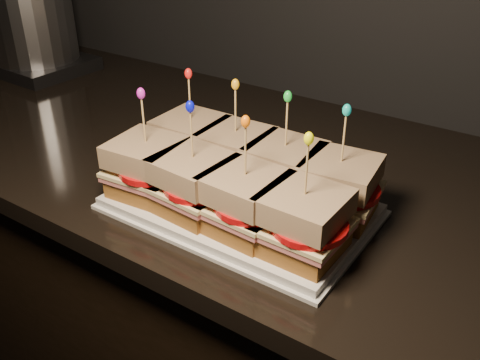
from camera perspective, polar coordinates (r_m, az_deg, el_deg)
The scene contains 63 objects.
cabinet at distance 1.36m, azimuth -8.48°, elevation -12.22°, with size 2.45×0.63×0.85m, color black.
granite_slab at distance 1.12m, azimuth -10.14°, elevation 4.98°, with size 2.49×0.67×0.03m, color black.
platter at distance 0.81m, azimuth 0.00°, elevation -2.85°, with size 0.37×0.23×0.02m, color silver.
platter_rim at distance 0.81m, azimuth 0.00°, elevation -3.21°, with size 0.38×0.24×0.01m, color silver.
sandwich_0_bread_bot at distance 0.90m, azimuth -5.09°, elevation 2.41°, with size 0.10×0.10×0.03m, color brown.
sandwich_0_ham at distance 0.89m, azimuth -5.14°, elevation 3.42°, with size 0.11×0.10×0.01m, color #CA575A.
sandwich_0_cheese at distance 0.89m, azimuth -5.16°, elevation 3.82°, with size 0.11×0.11×0.01m, color beige.
sandwich_0_tomato at distance 0.88m, azimuth -4.81°, elevation 3.93°, with size 0.10×0.10×0.01m, color red.
sandwich_0_bread_top at distance 0.88m, azimuth -5.24°, elevation 5.53°, with size 0.10×0.10×0.03m, color #4C260E.
sandwich_0_pick at distance 0.86m, azimuth -5.39°, elevation 8.39°, with size 0.00×0.00×0.09m, color tan.
sandwich_0_frill at distance 0.84m, azimuth -5.53°, elevation 11.24°, with size 0.01×0.01×0.02m, color red.
sandwich_1_bread_bot at distance 0.85m, azimuth -0.46°, elevation 0.90°, with size 0.10×0.10×0.03m, color brown.
sandwich_1_ham at distance 0.84m, azimuth -0.46°, elevation 1.95°, with size 0.11×0.10×0.01m, color #CA575A.
sandwich_1_cheese at distance 0.84m, azimuth -0.47°, elevation 2.37°, with size 0.11×0.11×0.01m, color beige.
sandwich_1_tomato at distance 0.83m, azimuth -0.02°, elevation 2.46°, with size 0.10×0.10×0.01m, color red.
sandwich_1_bread_top at distance 0.83m, azimuth -0.47°, elevation 4.16°, with size 0.10×0.10×0.03m, color #4C260E.
sandwich_1_pick at distance 0.81m, azimuth -0.49°, elevation 7.16°, with size 0.00×0.00×0.09m, color tan.
sandwich_1_frill at distance 0.79m, azimuth -0.50°, elevation 10.17°, with size 0.01×0.01×0.02m, color #F0A416.
sandwich_2_bread_bot at distance 0.81m, azimuth 4.67°, elevation -0.78°, with size 0.10×0.10×0.03m, color brown.
sandwich_2_ham at distance 0.80m, azimuth 4.72°, elevation 0.30°, with size 0.11×0.10×0.01m, color #CA575A.
sandwich_2_cheese at distance 0.80m, azimuth 4.74°, elevation 0.74°, with size 0.11×0.11×0.01m, color beige.
sandwich_2_tomato at distance 0.79m, azimuth 5.30°, elevation 0.81°, with size 0.10×0.10×0.01m, color red.
sandwich_2_bread_top at distance 0.79m, azimuth 4.83°, elevation 2.59°, with size 0.10×0.10×0.03m, color #4C260E.
sandwich_2_pick at distance 0.77m, azimuth 4.97°, elevation 5.72°, with size 0.00×0.00×0.09m, color tan.
sandwich_2_frill at distance 0.75m, azimuth 5.12°, elevation 8.87°, with size 0.01×0.01×0.02m, color green.
sandwich_3_bread_bot at distance 0.78m, azimuth 10.29°, elevation -2.61°, with size 0.10×0.10×0.03m, color brown.
sandwich_3_ham at distance 0.77m, azimuth 10.40°, elevation -1.50°, with size 0.11×0.10×0.01m, color #CA575A.
sandwich_3_cheese at distance 0.77m, azimuth 10.45°, elevation -1.06°, with size 0.11×0.11×0.01m, color beige.
sandwich_3_tomato at distance 0.75m, azimuth 11.13°, elevation -1.02°, with size 0.10×0.10×0.01m, color red.
sandwich_3_bread_top at distance 0.75m, azimuth 10.64°, elevation 0.84°, with size 0.10×0.10×0.03m, color #4C260E.
sandwich_3_pick at distance 0.73m, azimuth 10.98°, elevation 4.07°, with size 0.00×0.00×0.09m, color tan.
sandwich_3_frill at distance 0.71m, azimuth 11.32°, elevation 7.33°, with size 0.01×0.01×0.02m, color #11B4A5.
sandwich_4_bread_bot at distance 0.83m, azimuth -9.63°, elevation -0.35°, with size 0.10×0.10×0.03m, color brown.
sandwich_4_ham at distance 0.82m, azimuth -9.73°, elevation 0.71°, with size 0.11×0.10×0.01m, color #CA575A.
sandwich_4_cheese at distance 0.82m, azimuth -9.77°, elevation 1.14°, with size 0.11×0.11×0.01m, color beige.
sandwich_4_tomato at distance 0.81m, azimuth -9.48°, elevation 1.21°, with size 0.10×0.10×0.01m, color red.
sandwich_4_bread_top at distance 0.81m, azimuth -9.94°, elevation 2.95°, with size 0.10×0.10×0.03m, color #4C260E.
sandwich_4_pick at distance 0.79m, azimuth -10.23°, elevation 6.01°, with size 0.00×0.00×0.09m, color tan.
sandwich_4_frill at distance 0.77m, azimuth -10.53°, elevation 9.07°, with size 0.01×0.01×0.02m, color #C81FB7.
sandwich_5_bread_bot at distance 0.78m, azimuth -4.86°, elevation -2.17°, with size 0.10×0.10×0.03m, color brown.
sandwich_5_ham at distance 0.77m, azimuth -4.92°, elevation -1.06°, with size 0.11×0.10×0.01m, color #CA575A.
sandwich_5_cheese at distance 0.77m, azimuth -4.94°, elevation -0.61°, with size 0.11×0.11×0.01m, color beige.
sandwich_5_tomato at distance 0.75m, azimuth -4.54°, elevation -0.57°, with size 0.10×0.10×0.01m, color red.
sandwich_5_bread_top at distance 0.75m, azimuth -5.04°, elevation 1.29°, with size 0.10×0.10×0.03m, color #4C260E.
sandwich_5_pick at distance 0.73m, azimuth -5.19°, elevation 4.53°, with size 0.00×0.00×0.09m, color tan.
sandwich_5_frill at distance 0.71m, azimuth -5.36°, elevation 7.80°, with size 0.01×0.01×0.02m, color #080DDA.
sandwich_6_bread_bot at distance 0.74m, azimuth 0.53°, elevation -4.22°, with size 0.10×0.10×0.03m, color brown.
sandwich_6_ham at distance 0.73m, azimuth 0.54°, elevation -3.06°, with size 0.11×0.10×0.01m, color #CA575A.
sandwich_6_cheese at distance 0.72m, azimuth 0.54°, elevation -2.59°, with size 0.11×0.11×0.01m, color beige.
sandwich_6_tomato at distance 0.71m, azimuth 1.08°, elevation -2.58°, with size 0.10×0.10×0.01m, color red.
sandwich_6_bread_top at distance 0.71m, azimuth 0.55°, elevation -0.60°, with size 0.10×0.10×0.03m, color #4C260E.
sandwich_6_pick at distance 0.69m, azimuth 0.57°, elevation 2.80°, with size 0.00×0.00×0.09m, color tan.
sandwich_6_frill at distance 0.67m, azimuth 0.59°, elevation 6.26°, with size 0.01×0.01×0.02m, color orange.
sandwich_7_bread_bot at distance 0.70m, azimuth 6.59°, elevation -6.45°, with size 0.10×0.10×0.03m, color brown.
sandwich_7_ham at distance 0.69m, azimuth 6.67°, elevation -5.26°, with size 0.11×0.10×0.01m, color #CA575A.
sandwich_7_cheese at distance 0.69m, azimuth 6.71°, elevation -4.78°, with size 0.11×0.11×0.01m, color beige.
sandwich_7_tomato at distance 0.67m, azimuth 7.40°, elevation -4.81°, with size 0.10×0.10×0.01m, color red.
sandwich_7_bread_top at distance 0.67m, azimuth 6.85°, elevation -2.73°, with size 0.10×0.10×0.03m, color #4C260E.
sandwich_7_pick at distance 0.65m, azimuth 7.10°, elevation 0.80°, with size 0.00×0.00×0.09m, color tan.
sandwich_7_frill at distance 0.63m, azimuth 7.35°, elevation 4.41°, with size 0.01×0.01×0.02m, color #F8F708.
appliance_base at distance 1.52m, azimuth -20.65°, elevation 11.48°, with size 0.25×0.21×0.03m, color #262628.
appliance_body at distance 1.49m, azimuth -21.73°, elevation 17.08°, with size 0.21×0.21×0.28m, color silver.
appliance at distance 1.49m, azimuth -21.69°, elevation 16.89°, with size 0.25×0.21×0.33m, color silver, non-canonical shape.
Camera 1 is at (0.36, 0.95, 1.33)m, focal length 40.00 mm.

